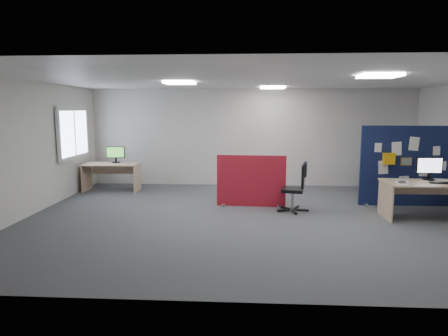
{
  "coord_description": "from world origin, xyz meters",
  "views": [
    {
      "loc": [
        -0.11,
        -7.69,
        2.14
      ],
      "look_at": [
        -0.57,
        0.02,
        1.0
      ],
      "focal_mm": 32.0,
      "sensor_mm": 36.0,
      "label": 1
    }
  ],
  "objects_px": {
    "second_desk": "(112,170)",
    "office_chair": "(298,184)",
    "main_desk": "(435,190)",
    "red_divider": "(251,182)",
    "navy_divider": "(409,166)",
    "monitor_second": "(116,154)",
    "monitor_main": "(429,167)"
  },
  "relations": [
    {
      "from": "monitor_main",
      "to": "monitor_second",
      "type": "xyz_separation_m",
      "value": [
        -7.15,
        2.18,
        -0.02
      ]
    },
    {
      "from": "main_desk",
      "to": "second_desk",
      "type": "xyz_separation_m",
      "value": [
        -7.26,
        2.29,
        -0.03
      ]
    },
    {
      "from": "monitor_main",
      "to": "office_chair",
      "type": "distance_m",
      "value": 2.63
    },
    {
      "from": "monitor_second",
      "to": "office_chair",
      "type": "height_order",
      "value": "monitor_second"
    },
    {
      "from": "navy_divider",
      "to": "main_desk",
      "type": "xyz_separation_m",
      "value": [
        0.11,
        -1.04,
        -0.32
      ]
    },
    {
      "from": "main_desk",
      "to": "second_desk",
      "type": "relative_size",
      "value": 1.39
    },
    {
      "from": "second_desk",
      "to": "office_chair",
      "type": "distance_m",
      "value": 5.01
    },
    {
      "from": "second_desk",
      "to": "monitor_second",
      "type": "xyz_separation_m",
      "value": [
        0.07,
        0.13,
        0.42
      ]
    },
    {
      "from": "monitor_main",
      "to": "navy_divider",
      "type": "bearing_deg",
      "value": 90.82
    },
    {
      "from": "navy_divider",
      "to": "red_divider",
      "type": "height_order",
      "value": "navy_divider"
    },
    {
      "from": "main_desk",
      "to": "red_divider",
      "type": "xyz_separation_m",
      "value": [
        -3.61,
        0.77,
        -0.01
      ]
    },
    {
      "from": "red_divider",
      "to": "second_desk",
      "type": "distance_m",
      "value": 3.96
    },
    {
      "from": "main_desk",
      "to": "monitor_second",
      "type": "distance_m",
      "value": 7.59
    },
    {
      "from": "monitor_main",
      "to": "office_chair",
      "type": "relative_size",
      "value": 0.51
    },
    {
      "from": "navy_divider",
      "to": "red_divider",
      "type": "xyz_separation_m",
      "value": [
        -3.49,
        -0.27,
        -0.33
      ]
    },
    {
      "from": "second_desk",
      "to": "office_chair",
      "type": "height_order",
      "value": "office_chair"
    },
    {
      "from": "navy_divider",
      "to": "office_chair",
      "type": "height_order",
      "value": "navy_divider"
    },
    {
      "from": "monitor_main",
      "to": "second_desk",
      "type": "height_order",
      "value": "monitor_main"
    },
    {
      "from": "navy_divider",
      "to": "second_desk",
      "type": "relative_size",
      "value": 1.52
    },
    {
      "from": "second_desk",
      "to": "monitor_second",
      "type": "distance_m",
      "value": 0.45
    },
    {
      "from": "second_desk",
      "to": "monitor_second",
      "type": "bearing_deg",
      "value": 59.54
    },
    {
      "from": "main_desk",
      "to": "office_chair",
      "type": "height_order",
      "value": "office_chair"
    },
    {
      "from": "monitor_second",
      "to": "monitor_main",
      "type": "bearing_deg",
      "value": -24.12
    },
    {
      "from": "office_chair",
      "to": "monitor_main",
      "type": "bearing_deg",
      "value": 8.19
    },
    {
      "from": "second_desk",
      "to": "office_chair",
      "type": "xyz_separation_m",
      "value": [
        4.63,
        -1.93,
        0.04
      ]
    },
    {
      "from": "navy_divider",
      "to": "main_desk",
      "type": "relative_size",
      "value": 1.09
    },
    {
      "from": "red_divider",
      "to": "monitor_second",
      "type": "distance_m",
      "value": 3.96
    },
    {
      "from": "monitor_second",
      "to": "second_desk",
      "type": "bearing_deg",
      "value": -127.62
    },
    {
      "from": "red_divider",
      "to": "monitor_second",
      "type": "xyz_separation_m",
      "value": [
        -3.58,
        1.64,
        0.41
      ]
    },
    {
      "from": "navy_divider",
      "to": "office_chair",
      "type": "relative_size",
      "value": 2.1
    },
    {
      "from": "red_divider",
      "to": "second_desk",
      "type": "xyz_separation_m",
      "value": [
        -3.65,
        1.52,
        -0.02
      ]
    },
    {
      "from": "navy_divider",
      "to": "main_desk",
      "type": "distance_m",
      "value": 1.09
    }
  ]
}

